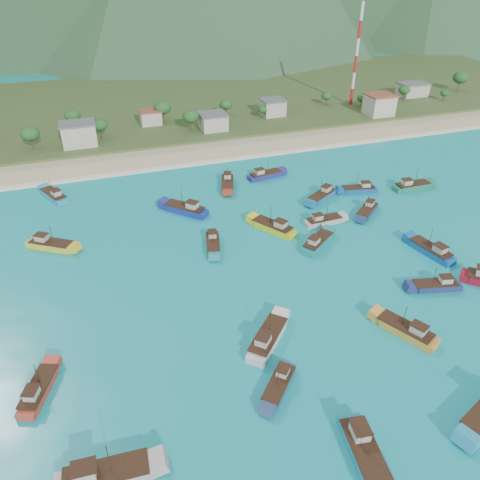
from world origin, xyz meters
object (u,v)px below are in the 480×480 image
object	(u,v)px
boat_11	(412,187)
boat_28	(185,210)
boat_31	(359,190)
boat_10	(367,211)
boat_6	(51,245)
boat_20	(105,476)
boat_12	(54,196)
boat_32	(406,331)
boat_1	(268,339)
boat_18	(436,286)
boat_8	(265,175)
boat_9	(273,227)
boat_4	(39,391)
boat_24	(322,196)
radio_tower	(357,56)
boat_33	(364,454)
boat_19	(228,184)
boat_25	(213,244)
boat_27	(318,243)
boat_5	(279,385)
boat_21	(431,251)
boat_0	(324,221)

from	to	relation	value
boat_11	boat_28	world-z (taller)	boat_28
boat_28	boat_31	xyz separation A→B (m)	(48.41, -3.85, -0.21)
boat_10	boat_11	size ratio (longest dim) A/B	0.85
boat_6	boat_28	distance (m)	33.29
boat_20	boat_12	bearing A→B (deg)	-172.61
boat_12	boat_32	size ratio (longest dim) A/B	0.99
boat_1	boat_31	bearing A→B (deg)	88.89
boat_6	boat_18	world-z (taller)	boat_6
boat_8	boat_9	distance (m)	30.56
boat_6	boat_8	xyz separation A→B (m)	(59.90, 19.97, -0.03)
boat_4	boat_9	bearing A→B (deg)	54.32
boat_24	radio_tower	bearing A→B (deg)	-65.84
boat_12	boat_33	size ratio (longest dim) A/B	0.91
boat_28	radio_tower	bearing A→B (deg)	-5.68
boat_32	boat_19	bearing A→B (deg)	73.05
boat_1	boat_20	bearing A→B (deg)	-107.05
boat_9	boat_31	bearing A→B (deg)	-10.26
boat_12	boat_25	bearing A→B (deg)	-72.59
boat_4	boat_6	xyz separation A→B (m)	(1.68, 42.64, 0.11)
boat_11	boat_12	size ratio (longest dim) A/B	1.00
boat_28	boat_32	distance (m)	62.04
boat_1	boat_4	bearing A→B (deg)	-138.24
boat_6	boat_11	size ratio (longest dim) A/B	0.98
boat_27	boat_8	bearing A→B (deg)	140.39
boat_28	boat_31	bearing A→B (deg)	-48.12
boat_9	boat_33	size ratio (longest dim) A/B	0.94
boat_5	boat_21	size ratio (longest dim) A/B	0.74
boat_19	boat_11	bearing A→B (deg)	177.11
boat_12	boat_31	world-z (taller)	boat_12
boat_12	boat_1	bearing A→B (deg)	-88.86
boat_10	boat_25	bearing A→B (deg)	53.20
boat_9	boat_6	bearing A→B (deg)	138.45
boat_31	boat_8	bearing A→B (deg)	62.82
boat_0	boat_25	size ratio (longest dim) A/B	0.97
boat_5	boat_31	xyz separation A→B (m)	(47.81, 56.04, 0.09)
boat_19	boat_32	world-z (taller)	boat_32
boat_31	boat_19	bearing A→B (deg)	77.47
boat_6	boat_32	world-z (taller)	boat_32
boat_12	boat_20	size ratio (longest dim) A/B	0.90
boat_0	boat_18	bearing A→B (deg)	14.10
boat_9	boat_32	xyz separation A→B (m)	(8.45, -40.57, -0.05)
boat_4	boat_19	xyz separation A→B (m)	(49.29, 60.64, 0.10)
boat_20	boat_4	bearing A→B (deg)	-150.85
boat_9	boat_25	distance (m)	15.79
boat_20	boat_31	world-z (taller)	boat_20
boat_18	boat_24	world-z (taller)	boat_24
boat_9	boat_11	distance (m)	46.41
boat_18	boat_12	bearing A→B (deg)	60.64
boat_18	boat_25	xyz separation A→B (m)	(-37.58, 29.38, -0.00)
boat_27	boat_10	bearing A→B (deg)	81.04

